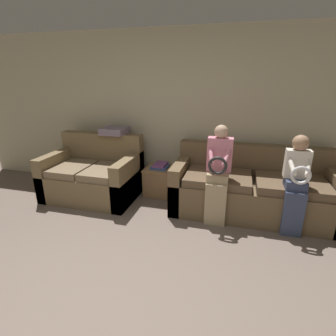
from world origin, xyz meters
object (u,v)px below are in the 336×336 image
(child_right_seated, at_px, (296,180))
(couch_side, at_px, (94,176))
(side_shelf, at_px, (161,180))
(couch_main, at_px, (252,190))
(book_stack, at_px, (160,166))
(throw_pillow, at_px, (115,131))
(child_left_seated, at_px, (218,171))

(child_right_seated, bearing_deg, couch_side, 174.24)
(couch_side, distance_m, side_shelf, 1.07)
(couch_main, relative_size, book_stack, 7.36)
(couch_side, height_order, child_right_seated, child_right_seated)
(couch_main, bearing_deg, side_shelf, 170.15)
(side_shelf, bearing_deg, book_stack, -109.83)
(side_shelf, height_order, book_stack, book_stack)
(couch_main, xyz_separation_m, book_stack, (-1.43, 0.24, 0.15))
(child_right_seated, xyz_separation_m, side_shelf, (-1.89, 0.64, -0.45))
(couch_side, relative_size, throw_pillow, 3.63)
(couch_main, xyz_separation_m, child_right_seated, (0.46, -0.39, 0.35))
(child_right_seated, bearing_deg, throw_pillow, 166.68)
(child_right_seated, relative_size, book_stack, 4.03)
(couch_side, bearing_deg, couch_main, 2.34)
(couch_side, height_order, book_stack, couch_side)
(couch_side, distance_m, child_left_seated, 2.03)
(child_left_seated, bearing_deg, couch_main, 40.17)
(child_left_seated, xyz_separation_m, side_shelf, (-0.97, 0.64, -0.47))
(side_shelf, bearing_deg, child_left_seated, -33.39)
(child_right_seated, relative_size, side_shelf, 2.35)
(book_stack, bearing_deg, side_shelf, 70.17)
(book_stack, distance_m, throw_pillow, 0.93)
(couch_main, relative_size, side_shelf, 4.29)
(book_stack, bearing_deg, child_right_seated, -18.55)
(book_stack, height_order, throw_pillow, throw_pillow)
(couch_main, distance_m, side_shelf, 1.45)
(couch_side, height_order, throw_pillow, throw_pillow)
(child_left_seated, bearing_deg, child_right_seated, -0.18)
(couch_main, bearing_deg, couch_side, -177.66)
(child_left_seated, bearing_deg, book_stack, 146.90)
(child_left_seated, xyz_separation_m, book_stack, (-0.97, 0.63, -0.22))
(couch_side, distance_m, child_right_seated, 2.94)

